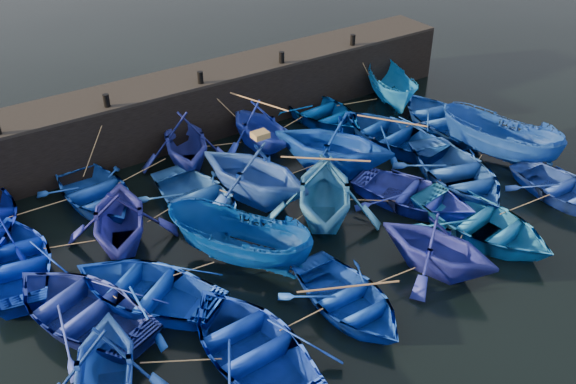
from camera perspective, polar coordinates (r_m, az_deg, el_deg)
ground at (r=21.26m, az=4.87°, el=-5.46°), size 120.00×120.00×0.00m
quay_wall at (r=28.27m, az=-8.41°, el=7.60°), size 26.00×2.50×2.50m
quay_top at (r=27.74m, az=-8.62°, el=10.05°), size 26.00×2.50×0.12m
bollard_1 at (r=25.52m, az=-15.84°, el=7.83°), size 0.24×0.24×0.50m
bollard_2 at (r=26.87m, az=-7.80°, el=10.06°), size 0.24×0.24×0.50m
bollard_3 at (r=28.71m, az=-0.57°, el=11.88°), size 0.24×0.24×0.50m
bollard_4 at (r=30.97m, az=5.77°, el=13.31°), size 0.24×0.24×0.50m
boat_1 at (r=24.35m, az=-16.80°, el=-0.03°), size 3.66×4.90×0.97m
boat_2 at (r=25.78m, az=-9.16°, el=4.58°), size 4.82×5.18×2.22m
boat_3 at (r=26.70m, az=-2.58°, el=5.90°), size 3.48×4.03×2.11m
boat_4 at (r=29.21m, az=2.94°, el=7.17°), size 3.93×5.19×1.02m
boat_5 at (r=31.00m, az=9.20°, el=9.14°), size 3.46×4.92×1.79m
boat_6 at (r=21.86m, az=-23.10°, el=-5.57°), size 4.20×5.33×1.00m
boat_7 at (r=21.62m, az=-14.78°, el=-2.17°), size 5.04×5.36×2.25m
boat_8 at (r=23.16m, az=-8.03°, el=-0.60°), size 3.65×4.95×0.99m
boat_9 at (r=23.14m, az=-3.03°, el=1.90°), size 5.52×5.91×2.52m
boat_10 at (r=24.98m, az=4.05°, el=4.42°), size 6.21×6.40×2.57m
boat_11 at (r=27.63m, az=9.11°, el=5.24°), size 4.45×5.63×1.05m
boat_12 at (r=29.40m, az=13.33°, el=6.48°), size 4.47×5.56×1.03m
boat_13 at (r=19.39m, az=-17.93°, el=-9.73°), size 5.26×6.06×1.05m
boat_14 at (r=19.58m, az=-12.53°, el=-8.30°), size 5.60×5.99×1.01m
boat_15 at (r=20.17m, az=-4.40°, el=-4.48°), size 4.32×5.03×1.88m
boat_16 at (r=22.05m, az=3.24°, el=0.10°), size 6.02×6.16×2.46m
boat_17 at (r=23.62m, az=11.11°, el=-0.28°), size 4.76×5.48×0.95m
boat_18 at (r=25.18m, az=14.83°, el=1.63°), size 5.02×6.07×1.09m
boat_19 at (r=27.11m, az=18.23°, el=4.43°), size 3.59×5.39×1.95m
boat_20 at (r=16.94m, az=-16.07°, el=-14.63°), size 4.53×4.80×2.00m
boat_21 at (r=17.48m, az=-3.27°, el=-13.41°), size 3.81×5.21×1.06m
boat_22 at (r=18.92m, az=5.33°, el=-9.46°), size 3.13×4.34×0.89m
boat_23 at (r=20.39m, az=13.20°, el=-4.63°), size 4.45×4.78×2.05m
boat_24 at (r=22.62m, az=16.89°, el=-2.66°), size 4.35×5.58×1.06m
boat_25 at (r=25.66m, az=23.38°, el=0.21°), size 3.27×4.43×0.89m
wooden_crate at (r=22.61m, az=-2.48°, el=5.10°), size 0.57×0.45×0.22m
mooring_ropes at (r=24.14m, az=-2.80°, el=2.27°), size 18.66×11.88×2.10m
loose_oars at (r=23.20m, az=3.80°, el=3.11°), size 10.19×11.89×1.63m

